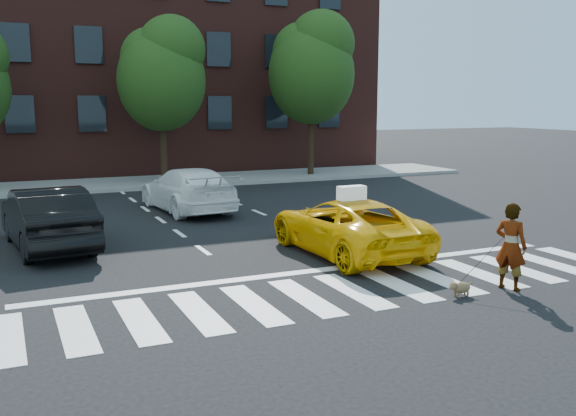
{
  "coord_description": "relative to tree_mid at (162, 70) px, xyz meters",
  "views": [
    {
      "loc": [
        -5.91,
        -10.13,
        3.52
      ],
      "look_at": [
        0.1,
        3.19,
        1.1
      ],
      "focal_mm": 40.0,
      "sensor_mm": 36.0,
      "label": 1
    }
  ],
  "objects": [
    {
      "name": "ground",
      "position": [
        -0.53,
        -17.0,
        -4.85
      ],
      "size": [
        120.0,
        120.0,
        0.0
      ],
      "primitive_type": "plane",
      "color": "black",
      "rests_on": "ground"
    },
    {
      "name": "crosswalk",
      "position": [
        -0.53,
        -17.0,
        -4.85
      ],
      "size": [
        13.0,
        2.4,
        0.01
      ],
      "primitive_type": "cube",
      "color": "silver",
      "rests_on": "ground"
    },
    {
      "name": "stop_line",
      "position": [
        -0.53,
        -15.4,
        -4.85
      ],
      "size": [
        12.0,
        0.3,
        0.01
      ],
      "primitive_type": "cube",
      "color": "silver",
      "rests_on": "ground"
    },
    {
      "name": "sidewalk_far",
      "position": [
        -0.53,
        0.5,
        -4.78
      ],
      "size": [
        30.0,
        4.0,
        0.15
      ],
      "primitive_type": "cube",
      "color": "slate",
      "rests_on": "ground"
    },
    {
      "name": "building",
      "position": [
        -0.53,
        8.0,
        1.15
      ],
      "size": [
        26.0,
        10.0,
        12.0
      ],
      "primitive_type": "cube",
      "color": "#4A1F1A",
      "rests_on": "ground"
    },
    {
      "name": "tree_mid",
      "position": [
        0.0,
        0.0,
        0.0
      ],
      "size": [
        3.69,
        3.69,
        7.1
      ],
      "color": "black",
      "rests_on": "ground"
    },
    {
      "name": "tree_right",
      "position": [
        7.0,
        -0.0,
        0.41
      ],
      "size": [
        4.0,
        4.0,
        7.7
      ],
      "color": "black",
      "rests_on": "ground"
    },
    {
      "name": "taxi",
      "position": [
        0.87,
        -14.26,
        -4.2
      ],
      "size": [
        2.28,
        4.73,
        1.3
      ],
      "primitive_type": "imported",
      "rotation": [
        0.0,
        0.0,
        3.17
      ],
      "color": "#F0B005",
      "rests_on": "ground"
    },
    {
      "name": "black_sedan",
      "position": [
        -5.49,
        -10.85,
        -4.1
      ],
      "size": [
        2.08,
        4.73,
        1.51
      ],
      "primitive_type": "imported",
      "rotation": [
        0.0,
        0.0,
        3.25
      ],
      "color": "black",
      "rests_on": "ground"
    },
    {
      "name": "white_suv",
      "position": [
        -0.92,
        -6.94,
        -4.14
      ],
      "size": [
        2.38,
        5.02,
        1.42
      ],
      "primitive_type": "imported",
      "rotation": [
        0.0,
        0.0,
        3.22
      ],
      "color": "white",
      "rests_on": "ground"
    },
    {
      "name": "woman",
      "position": [
        2.24,
        -18.1,
        -4.02
      ],
      "size": [
        0.61,
        0.72,
        1.66
      ],
      "primitive_type": "imported",
      "rotation": [
        0.0,
        0.0,
        1.99
      ],
      "color": "#999999",
      "rests_on": "ground"
    },
    {
      "name": "dog",
      "position": [
        1.08,
        -18.09,
        -4.68
      ],
      "size": [
        0.51,
        0.21,
        0.29
      ],
      "rotation": [
        0.0,
        0.0,
        -0.04
      ],
      "color": "olive",
      "rests_on": "ground"
    },
    {
      "name": "taxi_sign",
      "position": [
        0.87,
        -14.46,
        -3.39
      ],
      "size": [
        0.66,
        0.3,
        0.32
      ],
      "primitive_type": "cube",
      "rotation": [
        0.0,
        0.0,
        3.17
      ],
      "color": "white",
      "rests_on": "taxi"
    }
  ]
}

